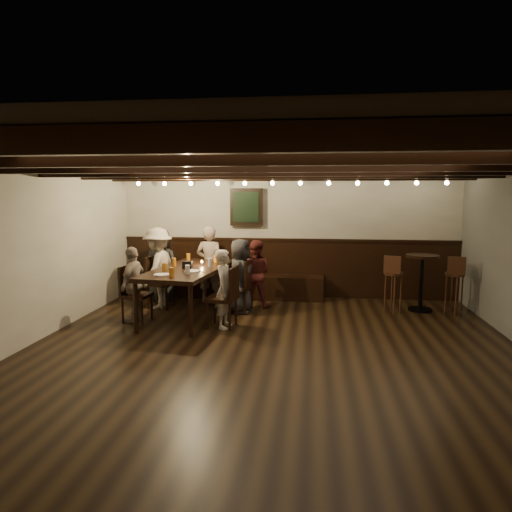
# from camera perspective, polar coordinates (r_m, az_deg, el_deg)

# --- Properties ---
(room) EXTENTS (7.00, 7.00, 7.00)m
(room) POSITION_cam_1_polar(r_m,az_deg,el_deg) (7.67, 1.31, 0.80)
(room) COLOR black
(room) RESTS_ON ground
(dining_table) EXTENTS (1.19, 2.25, 0.81)m
(dining_table) POSITION_cam_1_polar(r_m,az_deg,el_deg) (7.50, -8.40, -1.99)
(dining_table) COLOR black
(dining_table) RESTS_ON floor
(chair_left_near) EXTENTS (0.46, 0.46, 0.91)m
(chair_left_near) POSITION_cam_1_polar(r_m,az_deg,el_deg) (8.27, -11.85, -4.43)
(chair_left_near) COLOR black
(chair_left_near) RESTS_ON floor
(chair_left_far) EXTENTS (0.45, 0.45, 0.89)m
(chair_left_far) POSITION_cam_1_polar(r_m,az_deg,el_deg) (7.49, -14.76, -5.87)
(chair_left_far) COLOR black
(chair_left_far) RESTS_ON floor
(chair_right_near) EXTENTS (0.45, 0.45, 0.90)m
(chair_right_near) POSITION_cam_1_polar(r_m,az_deg,el_deg) (7.78, -2.16, -5.07)
(chair_right_near) COLOR black
(chair_right_near) RESTS_ON floor
(chair_right_far) EXTENTS (0.47, 0.47, 0.93)m
(chair_right_far) POSITION_cam_1_polar(r_m,az_deg,el_deg) (6.94, -4.13, -6.60)
(chair_right_far) COLOR black
(chair_right_far) RESTS_ON floor
(person_bench_left) EXTENTS (0.71, 0.50, 1.36)m
(person_bench_left) POSITION_cam_1_polar(r_m,az_deg,el_deg) (8.67, -11.75, -1.16)
(person_bench_left) COLOR #242426
(person_bench_left) RESTS_ON floor
(person_bench_centre) EXTENTS (0.55, 0.39, 1.42)m
(person_bench_centre) POSITION_cam_1_polar(r_m,az_deg,el_deg) (8.47, -5.80, -1.04)
(person_bench_centre) COLOR gray
(person_bench_centre) RESTS_ON floor
(person_bench_right) EXTENTS (0.63, 0.51, 1.20)m
(person_bench_right) POSITION_cam_1_polar(r_m,az_deg,el_deg) (8.10, -0.10, -2.21)
(person_bench_right) COLOR #5C221F
(person_bench_right) RESTS_ON floor
(person_left_near) EXTENTS (0.62, 0.97, 1.42)m
(person_left_near) POSITION_cam_1_polar(r_m,az_deg,el_deg) (8.20, -12.13, -1.46)
(person_left_near) COLOR #AA9F90
(person_left_near) RESTS_ON floor
(person_left_far) EXTENTS (0.36, 0.72, 1.19)m
(person_left_far) POSITION_cam_1_polar(r_m,az_deg,el_deg) (7.43, -15.06, -3.42)
(person_left_far) COLOR gray
(person_left_far) RESTS_ON floor
(person_right_near) EXTENTS (0.46, 0.65, 1.26)m
(person_right_near) POSITION_cam_1_polar(r_m,az_deg,el_deg) (7.70, -1.95, -2.51)
(person_right_near) COLOR #262629
(person_right_near) RESTS_ON floor
(person_right_far) EXTENTS (0.33, 0.46, 1.19)m
(person_right_far) POSITION_cam_1_polar(r_m,az_deg,el_deg) (6.86, -3.91, -4.12)
(person_right_far) COLOR #B4AC98
(person_right_far) RESTS_ON floor
(pint_a) EXTENTS (0.07, 0.07, 0.14)m
(pint_a) POSITION_cam_1_polar(r_m,az_deg,el_deg) (8.22, -8.45, -0.16)
(pint_a) COLOR #BF7219
(pint_a) RESTS_ON dining_table
(pint_b) EXTENTS (0.07, 0.07, 0.14)m
(pint_b) POSITION_cam_1_polar(r_m,az_deg,el_deg) (7.99, -5.05, -0.33)
(pint_b) COLOR #BF7219
(pint_b) RESTS_ON dining_table
(pint_c) EXTENTS (0.07, 0.07, 0.14)m
(pint_c) POSITION_cam_1_polar(r_m,az_deg,el_deg) (7.68, -10.24, -0.77)
(pint_c) COLOR #BF7219
(pint_c) RESTS_ON dining_table
(pint_d) EXTENTS (0.07, 0.07, 0.14)m
(pint_d) POSITION_cam_1_polar(r_m,az_deg,el_deg) (7.56, -5.75, -0.82)
(pint_d) COLOR silver
(pint_d) RESTS_ON dining_table
(pint_e) EXTENTS (0.07, 0.07, 0.14)m
(pint_e) POSITION_cam_1_polar(r_m,az_deg,el_deg) (7.15, -11.39, -1.43)
(pint_e) COLOR #BF7219
(pint_e) RESTS_ON dining_table
(pint_f) EXTENTS (0.07, 0.07, 0.14)m
(pint_f) POSITION_cam_1_polar(r_m,az_deg,el_deg) (6.90, -8.55, -1.71)
(pint_f) COLOR silver
(pint_f) RESTS_ON dining_table
(pint_g) EXTENTS (0.07, 0.07, 0.14)m
(pint_g) POSITION_cam_1_polar(r_m,az_deg,el_deg) (6.73, -10.53, -2.00)
(pint_g) COLOR #BF7219
(pint_g) RESTS_ON dining_table
(plate_near) EXTENTS (0.24, 0.24, 0.01)m
(plate_near) POSITION_cam_1_polar(r_m,az_deg,el_deg) (6.91, -11.70, -2.29)
(plate_near) COLOR white
(plate_near) RESTS_ON dining_table
(plate_far) EXTENTS (0.24, 0.24, 0.01)m
(plate_far) POSITION_cam_1_polar(r_m,az_deg,el_deg) (7.14, -7.95, -1.87)
(plate_far) COLOR white
(plate_far) RESTS_ON dining_table
(condiment_caddy) EXTENTS (0.15, 0.10, 0.12)m
(condiment_caddy) POSITION_cam_1_polar(r_m,az_deg,el_deg) (7.43, -8.57, -1.10)
(condiment_caddy) COLOR black
(condiment_caddy) RESTS_ON dining_table
(candle) EXTENTS (0.05, 0.05, 0.05)m
(candle) POSITION_cam_1_polar(r_m,az_deg,el_deg) (7.72, -6.77, -0.99)
(candle) COLOR beige
(candle) RESTS_ON dining_table
(high_top_table) EXTENTS (0.55, 0.55, 0.98)m
(high_top_table) POSITION_cam_1_polar(r_m,az_deg,el_deg) (8.31, 20.00, -2.14)
(high_top_table) COLOR black
(high_top_table) RESTS_ON floor
(bar_stool_left) EXTENTS (0.34, 0.36, 0.99)m
(bar_stool_left) POSITION_cam_1_polar(r_m,az_deg,el_deg) (8.06, 16.75, -4.26)
(bar_stool_left) COLOR #3A2112
(bar_stool_left) RESTS_ON floor
(bar_stool_right) EXTENTS (0.32, 0.34, 0.99)m
(bar_stool_right) POSITION_cam_1_polar(r_m,az_deg,el_deg) (8.34, 23.50, -4.19)
(bar_stool_right) COLOR #3A2112
(bar_stool_right) RESTS_ON floor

